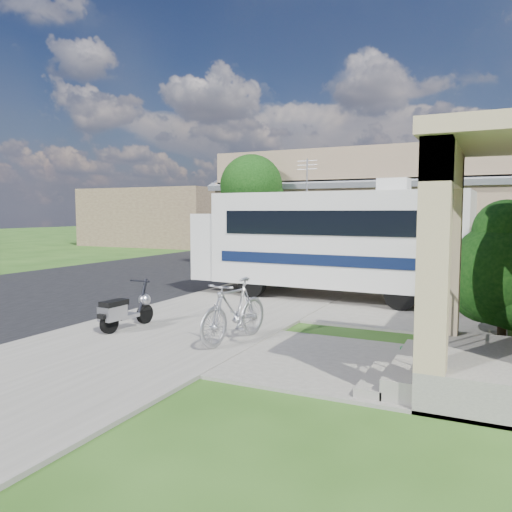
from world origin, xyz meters
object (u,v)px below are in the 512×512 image
at_px(scooter, 124,311).
at_px(garden_hose, 414,356).
at_px(van, 292,237).
at_px(shrub, 508,269).
at_px(motorhome, 329,239).
at_px(pickup_truck, 247,247).
at_px(bicycle, 234,314).

bearing_deg(scooter, garden_hose, 8.07).
bearing_deg(van, shrub, -68.82).
xyz_separation_m(scooter, van, (-4.63, 20.85, 0.45)).
bearing_deg(van, scooter, -88.10).
height_order(motorhome, scooter, motorhome).
bearing_deg(scooter, motorhome, 69.66).
distance_m(pickup_truck, van, 7.65).
bearing_deg(garden_hose, van, 116.24).
height_order(bicycle, garden_hose, bicycle).
height_order(shrub, garden_hose, shrub).
distance_m(motorhome, garden_hose, 6.09).
relative_size(shrub, scooter, 1.83).
relative_size(motorhome, scooter, 5.24).
distance_m(shrub, bicycle, 5.02).
relative_size(shrub, bicycle, 1.39).
bearing_deg(pickup_truck, motorhome, 125.63).
bearing_deg(bicycle, van, 118.11).
xyz_separation_m(shrub, garden_hose, (-1.33, -2.06, -1.23)).
bearing_deg(garden_hose, bicycle, -174.58).
xyz_separation_m(shrub, bicycle, (-4.37, -2.35, -0.77)).
distance_m(motorhome, scooter, 6.14).
relative_size(motorhome, garden_hose, 17.64).
bearing_deg(van, motorhome, -75.80).
height_order(van, garden_hose, van).
xyz_separation_m(shrub, scooter, (-6.77, -2.46, -0.90)).
bearing_deg(pickup_truck, van, -88.60).
bearing_deg(scooter, pickup_truck, 110.36).
relative_size(bicycle, van, 0.31).
bearing_deg(motorhome, shrub, -33.81).
relative_size(scooter, garden_hose, 3.37).
height_order(shrub, bicycle, shrub).
distance_m(bicycle, garden_hose, 3.09).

